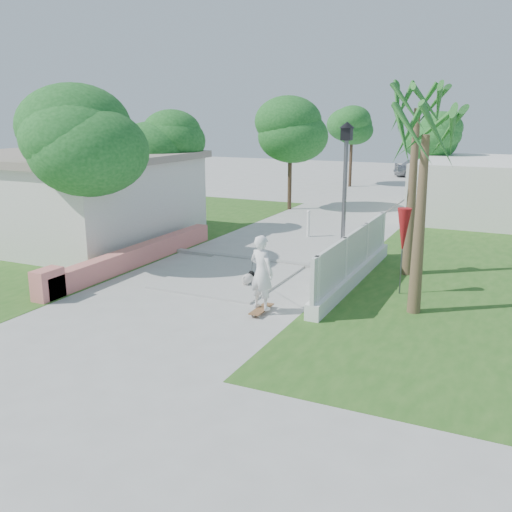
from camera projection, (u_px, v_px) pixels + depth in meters
The scene contains 22 objects.
ground at pixel (150, 321), 13.17m from camera, with size 90.00×90.00×0.00m, color #B7B7B2.
path_strip at pixel (369, 201), 30.70m from camera, with size 3.20×36.00×0.06m, color #B7B7B2.
curb at pixel (259, 260), 18.42m from camera, with size 6.50×0.25×0.10m, color #999993.
grass_left at pixel (124, 231), 23.08m from camera, with size 8.00×20.00×0.01m, color #2A5B1C.
grass_right at pixel (496, 271), 17.28m from camera, with size 8.00×20.00×0.01m, color #2A5B1C.
pink_wall at pixel (129, 258), 17.57m from camera, with size 0.45×8.20×0.80m.
house_left at pixel (66, 196), 21.34m from camera, with size 8.40×7.40×3.23m.
lattice_fence at pixel (354, 264), 16.01m from camera, with size 0.35×7.00×1.50m.
building_right at pixel (488, 188), 26.15m from camera, with size 6.00×8.00×2.60m, color silver.
street_lamp at pixel (344, 194), 16.20m from camera, with size 0.44×0.44×4.44m.
bollard at pixel (308, 223), 21.71m from camera, with size 0.14×0.14×1.09m.
patio_umbrella at pixel (403, 232), 14.71m from camera, with size 0.36×0.36×2.30m.
tree_left_near at pixel (78, 143), 16.70m from camera, with size 3.60×3.60×5.28m.
tree_left_mid at pixel (158, 144), 22.02m from camera, with size 3.20×3.20×4.85m.
tree_path_left at pixel (291, 131), 27.48m from camera, with size 3.40×3.40×5.23m.
tree_path_right at pixel (435, 137), 28.50m from camera, with size 3.00×3.00×4.79m.
tree_path_far at pixel (352, 127), 36.17m from camera, with size 3.20×3.20×5.17m.
palm_far at pixel (417, 120), 15.87m from camera, with size 1.80×1.80×5.30m.
palm_near at pixel (425, 146), 12.77m from camera, with size 1.80×1.80×4.70m.
skateboarder at pixel (254, 269), 14.45m from camera, with size 1.64×2.50×1.91m.
dog at pixel (248, 278), 15.77m from camera, with size 0.32×0.61×0.42m.
parked_car at pixel (424, 168), 42.00m from camera, with size 1.71×4.25×1.45m, color #96979D.
Camera 1 is at (7.51, -10.17, 4.67)m, focal length 40.00 mm.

